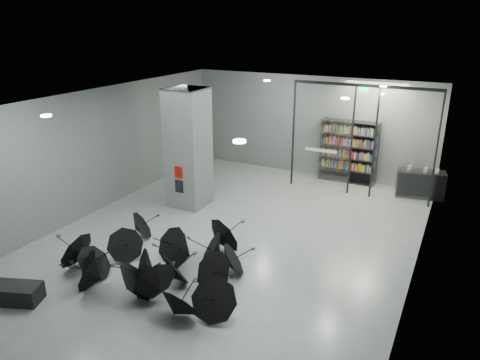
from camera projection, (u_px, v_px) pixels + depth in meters
The scene contains 10 objects.
room at pixel (224, 148), 11.87m from camera, with size 14.00×14.02×4.01m.
column at pixel (188, 148), 14.90m from camera, with size 1.20×1.20×4.00m, color slate.
fire_cabinet at pixel (178, 172), 14.60m from camera, with size 0.28×0.04×0.38m, color #A50A07.
info_panel at pixel (179, 186), 14.77m from camera, with size 0.30×0.03×0.42m, color black.
exit_sign at pixel (364, 90), 14.94m from camera, with size 0.30×0.06×0.15m, color #0CE533.
glass_partition at pixel (360, 137), 15.66m from camera, with size 5.06×0.08×4.00m.
bench at pixel (12, 293), 10.14m from camera, with size 1.30×0.56×0.42m, color black.
bookshelf at pixel (349, 152), 17.32m from camera, with size 2.20×0.44×2.42m, color black, non-canonical shape.
shop_counter at pixel (420, 184), 16.04m from camera, with size 1.62×0.65×0.97m, color black.
umbrella_cluster at pixel (161, 269), 10.91m from camera, with size 5.16×4.18×1.30m.
Camera 1 is at (5.60, -10.00, 6.06)m, focal length 33.48 mm.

